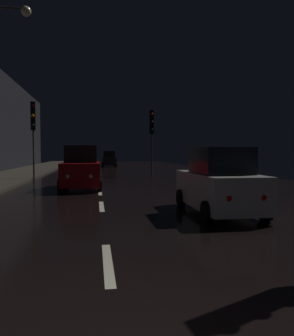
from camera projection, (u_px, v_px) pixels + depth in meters
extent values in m
cube|color=black|center=(98.00, 176.00, 26.85)|extent=(25.67, 84.00, 0.02)
cube|color=#38332B|center=(12.00, 176.00, 25.84)|extent=(4.40, 84.00, 0.15)
cube|color=beige|center=(108.00, 263.00, 5.63)|extent=(0.16, 2.20, 0.01)
cube|color=beige|center=(102.00, 206.00, 11.53)|extent=(0.16, 2.20, 0.01)
cube|color=beige|center=(100.00, 192.00, 15.56)|extent=(0.16, 2.20, 0.01)
cube|color=beige|center=(98.00, 178.00, 24.49)|extent=(0.16, 2.20, 0.01)
cube|color=beige|center=(98.00, 171.00, 32.83)|extent=(0.16, 2.20, 0.01)
cube|color=beige|center=(98.00, 171.00, 34.43)|extent=(0.16, 2.20, 0.01)
cylinder|color=#38383A|center=(151.00, 155.00, 27.33)|extent=(0.12, 0.12, 3.39)
cube|color=black|center=(152.00, 122.00, 27.20)|extent=(0.32, 0.35, 1.90)
sphere|color=red|center=(152.00, 114.00, 27.00)|extent=(0.22, 0.22, 0.22)
sphere|color=black|center=(152.00, 122.00, 27.03)|extent=(0.22, 0.22, 0.22)
sphere|color=black|center=(152.00, 130.00, 27.06)|extent=(0.22, 0.22, 0.22)
cylinder|color=#38383A|center=(34.00, 155.00, 22.56)|extent=(0.12, 0.12, 3.37)
cube|color=black|center=(33.00, 116.00, 22.44)|extent=(0.33, 0.36, 1.90)
sphere|color=black|center=(33.00, 106.00, 22.24)|extent=(0.22, 0.22, 0.22)
sphere|color=orange|center=(33.00, 116.00, 22.27)|extent=(0.22, 0.22, 0.22)
sphere|color=black|center=(33.00, 125.00, 22.30)|extent=(0.22, 0.22, 0.22)
cylinder|color=#2D2D30|center=(9.00, 8.00, 14.39)|extent=(1.40, 0.10, 0.10)
sphere|color=beige|center=(26.00, 11.00, 14.50)|extent=(0.44, 0.44, 0.44)
cube|color=maroon|center=(81.00, 173.00, 17.17)|extent=(1.85, 4.31, 1.13)
cube|color=black|center=(81.00, 154.00, 17.28)|extent=(1.57, 2.15, 0.86)
cylinder|color=black|center=(99.00, 185.00, 15.84)|extent=(0.23, 0.66, 0.66)
cylinder|color=black|center=(60.00, 185.00, 15.57)|extent=(0.23, 0.66, 0.66)
cylinder|color=black|center=(99.00, 180.00, 18.82)|extent=(0.23, 0.66, 0.66)
cylinder|color=black|center=(66.00, 180.00, 18.55)|extent=(0.23, 0.66, 0.66)
sphere|color=white|center=(91.00, 176.00, 15.17)|extent=(0.18, 0.18, 0.18)
sphere|color=white|center=(68.00, 176.00, 15.01)|extent=(0.18, 0.18, 0.18)
sphere|color=red|center=(92.00, 171.00, 19.34)|extent=(0.18, 0.18, 0.18)
sphere|color=red|center=(74.00, 171.00, 19.18)|extent=(0.18, 0.18, 0.18)
cube|color=silver|center=(218.00, 190.00, 10.27)|extent=(1.68, 3.92, 1.03)
cube|color=black|center=(220.00, 160.00, 10.09)|extent=(1.43, 1.96, 0.78)
cylinder|color=black|center=(181.00, 198.00, 11.52)|extent=(0.21, 0.60, 0.60)
cylinder|color=black|center=(226.00, 197.00, 11.77)|extent=(0.21, 0.60, 0.60)
cylinder|color=black|center=(207.00, 212.00, 8.81)|extent=(0.21, 0.60, 0.60)
cylinder|color=black|center=(265.00, 210.00, 9.06)|extent=(0.21, 0.60, 0.60)
sphere|color=slate|center=(187.00, 184.00, 12.10)|extent=(0.17, 0.17, 0.17)
sphere|color=slate|center=(211.00, 184.00, 12.24)|extent=(0.17, 0.17, 0.17)
sphere|color=red|center=(229.00, 199.00, 8.30)|extent=(0.17, 0.17, 0.17)
sphere|color=red|center=(263.00, 198.00, 8.44)|extent=(0.17, 0.17, 0.17)
cube|color=black|center=(109.00, 161.00, 43.91)|extent=(1.71, 3.99, 1.04)
cube|color=black|center=(109.00, 154.00, 43.73)|extent=(1.45, 1.99, 0.80)
cylinder|color=black|center=(102.00, 164.00, 45.18)|extent=(0.21, 0.61, 0.61)
cylinder|color=black|center=(115.00, 164.00, 45.43)|extent=(0.21, 0.61, 0.61)
cylinder|color=black|center=(103.00, 165.00, 42.42)|extent=(0.21, 0.61, 0.61)
cylinder|color=black|center=(116.00, 165.00, 42.68)|extent=(0.21, 0.61, 0.61)
sphere|color=slate|center=(105.00, 161.00, 45.77)|extent=(0.17, 0.17, 0.17)
sphere|color=slate|center=(112.00, 161.00, 45.91)|extent=(0.17, 0.17, 0.17)
sphere|color=red|center=(106.00, 162.00, 41.91)|extent=(0.17, 0.17, 0.17)
sphere|color=red|center=(113.00, 162.00, 42.05)|extent=(0.17, 0.17, 0.17)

